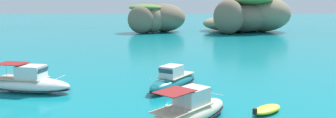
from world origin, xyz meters
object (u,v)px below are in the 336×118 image
motorboat_cream (187,112)px  motorboat_white (27,83)px  islet_small (155,18)px  dinghy_tender (266,109)px  islet_large (247,16)px  motorboat_teal (172,80)px

motorboat_cream → motorboat_white: bearing=150.6°
islet_small → motorboat_white: 55.32m
islet_small → dinghy_tender: islet_small is taller
islet_small → islet_large: bearing=2.2°
motorboat_teal → dinghy_tender: motorboat_teal is taller
islet_small → motorboat_teal: size_ratio=2.33×
islet_small → motorboat_cream: 61.72m
islet_large → islet_small: (-22.49, -0.85, -0.37)m
motorboat_white → islet_large: bearing=61.1°
motorboat_white → motorboat_teal: bearing=5.9°
islet_large → motorboat_white: bearing=-118.9°
islet_large → islet_small: islet_large is taller
motorboat_teal → motorboat_cream: motorboat_cream is taller
islet_small → motorboat_teal: islet_small is taller
dinghy_tender → islet_large: bearing=77.6°
motorboat_cream → islet_large: bearing=73.5°
motorboat_teal → dinghy_tender: 8.57m
motorboat_teal → dinghy_tender: size_ratio=2.49×
islet_large → motorboat_cream: 65.12m
islet_small → dinghy_tender: bearing=-81.2°
islet_large → islet_small: size_ratio=1.57×
motorboat_teal → motorboat_white: bearing=-174.1°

